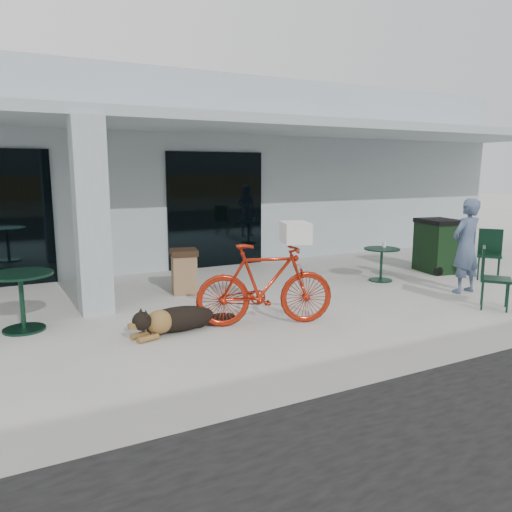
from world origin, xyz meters
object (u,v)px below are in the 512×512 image
cafe_table_near (22,302)px  cafe_table_far (381,265)px  trash_receptacle (184,271)px  cafe_chair_far_a (496,278)px  bicycle (265,285)px  person (466,246)px  dog (178,317)px  wheeled_bin (438,245)px  cafe_chair_far_b (489,255)px

cafe_table_near → cafe_table_far: size_ratio=1.23×
trash_receptacle → cafe_chair_far_a: bearing=-38.9°
cafe_table_near → cafe_chair_far_a: bearing=-18.9°
bicycle → cafe_table_far: 3.89m
cafe_table_near → person: 7.64m
dog → wheeled_bin: bearing=-3.3°
bicycle → cafe_table_near: size_ratio=2.27×
person → cafe_table_far: bearing=-66.7°
cafe_chair_far_a → cafe_chair_far_b: cafe_chair_far_b is taller
cafe_table_near → cafe_chair_far_a: (7.03, -2.41, 0.09)m
wheeled_bin → dog: bearing=-159.0°
person → wheeled_bin: person is taller
bicycle → cafe_table_far: (3.59, 1.50, -0.27)m
cafe_chair_far_b → trash_receptacle: (-6.11, 1.85, -0.11)m
cafe_table_far → cafe_chair_far_a: (0.23, -2.51, 0.17)m
cafe_table_near → bicycle: bearing=-23.4°
cafe_table_near → cafe_chair_far_b: size_ratio=0.86×
cafe_table_far → trash_receptacle: bearing=167.2°
dog → person: person is taller
cafe_chair_far_b → person: 1.57m
dog → person: (5.54, -0.30, 0.68)m
cafe_table_near → cafe_chair_far_b: bearing=-5.4°
trash_receptacle → wheeled_bin: (5.79, -0.75, 0.18)m
bicycle → wheeled_bin: (5.38, 1.65, -0.02)m
person → dog: bearing=-4.8°
cafe_chair_far_b → wheeled_bin: (-0.32, 1.09, 0.07)m
cafe_table_far → trash_receptacle: trash_receptacle is taller
cafe_chair_far_a → wheeled_bin: bearing=21.2°
bicycle → trash_receptacle: (-0.41, 2.40, -0.20)m
cafe_chair_far_a → cafe_chair_far_b: bearing=1.3°
cafe_chair_far_b → wheeled_bin: wheeled_bin is taller
cafe_chair_far_a → cafe_table_far: bearing=56.9°
trash_receptacle → wheeled_bin: wheeled_bin is taller
cafe_chair_far_a → person: size_ratio=0.58×
cafe_table_near → trash_receptacle: cafe_table_near is taller
cafe_chair_far_b → person: size_ratio=0.59×
bicycle → trash_receptacle: bearing=27.7°
dog → bicycle: bearing=-28.2°
bicycle → cafe_chair_far_b: bearing=-66.5°
dog → trash_receptacle: size_ratio=1.50×
person → trash_receptacle: 5.29m
bicycle → dog: (-1.25, 0.30, -0.41)m
cafe_chair_far_a → dog: bearing=127.1°
cafe_table_near → wheeled_bin: 8.60m
bicycle → trash_receptacle: bicycle is taller
dog → cafe_table_far: size_ratio=1.71×
dog → cafe_chair_far_b: 6.97m
cafe_table_far → cafe_chair_far_a: bearing=-84.7°
person → wheeled_bin: 2.00m
dog → cafe_chair_far_a: size_ratio=1.22×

